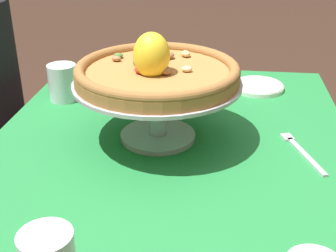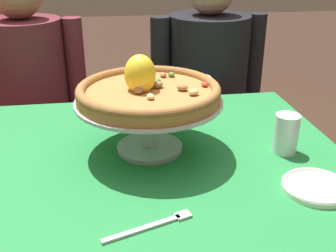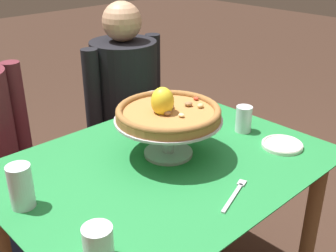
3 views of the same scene
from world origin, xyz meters
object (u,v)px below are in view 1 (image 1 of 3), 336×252
pizza (157,71)px  water_glass_back_right (63,85)px  dinner_fork (301,151)px  side_plate (258,86)px  pizza_stand (157,98)px  water_glass_side_right (196,72)px

pizza → water_glass_back_right: size_ratio=3.59×
pizza → dinner_fork: pizza is taller
side_plate → dinner_fork: (-0.38, -0.07, -0.01)m
water_glass_back_right → pizza_stand: bearing=-124.1°
water_glass_back_right → side_plate: 0.57m
dinner_fork → water_glass_side_right: bearing=34.2°
pizza_stand → water_glass_side_right: bearing=-10.7°
pizza_stand → side_plate: 0.44m
pizza_stand → water_glass_back_right: bearing=55.9°
pizza → water_glass_side_right: (0.36, -0.07, -0.12)m
pizza → dinner_fork: 0.37m
side_plate → pizza: bearing=144.2°
dinner_fork → water_glass_back_right: bearing=69.7°
pizza_stand → side_plate: pizza_stand is taller
pizza_stand → water_glass_side_right: (0.35, -0.07, -0.06)m
dinner_fork → pizza_stand: bearing=84.7°
pizza_stand → side_plate: size_ratio=2.48×
pizza_stand → water_glass_back_right: (0.20, 0.30, -0.06)m
pizza_stand → water_glass_side_right: 0.36m
pizza → side_plate: 0.46m
water_glass_back_right → side_plate: (0.15, -0.55, -0.04)m
water_glass_back_right → side_plate: bearing=-74.8°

